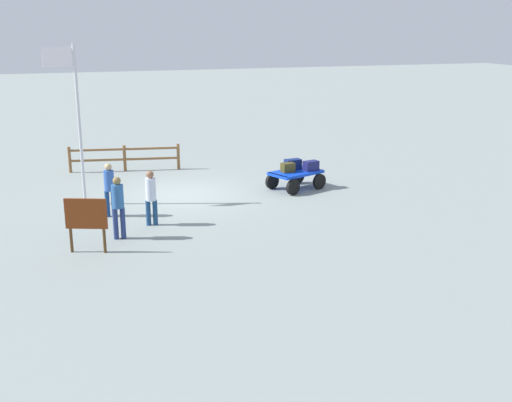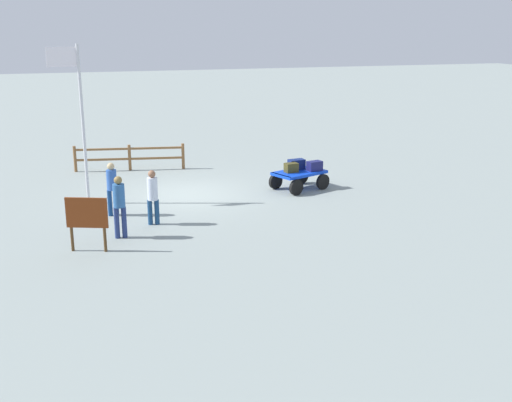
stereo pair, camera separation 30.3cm
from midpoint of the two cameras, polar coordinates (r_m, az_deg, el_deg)
ground_plane at (r=21.95m, az=-5.88°, el=0.59°), size 120.00×120.00×0.00m
luggage_cart at (r=22.49m, az=4.31°, el=2.23°), size 2.15×1.80×0.66m
suitcase_olive at (r=22.27m, az=3.61°, el=3.04°), size 0.49×0.38×0.33m
suitcase_maroon at (r=22.56m, az=5.73°, el=3.19°), size 0.58×0.42×0.35m
suitcase_tan at (r=22.73m, az=4.08°, el=3.34°), size 0.61×0.40×0.36m
worker_lead at (r=18.56m, az=-8.91°, el=0.62°), size 0.35×0.35×1.64m
worker_trailing at (r=17.52m, az=-11.84°, el=-0.13°), size 0.34×0.34×1.76m
worker_supervisor at (r=19.68m, az=-12.53°, el=1.37°), size 0.37×0.37×1.66m
flagpole at (r=20.85m, az=-15.47°, el=7.98°), size 1.00×0.10×5.14m
signboard at (r=16.68m, az=-14.62°, el=-1.37°), size 1.04×0.45×1.45m
wooden_fence at (r=25.84m, az=-11.09°, el=4.08°), size 4.35×0.89×1.04m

